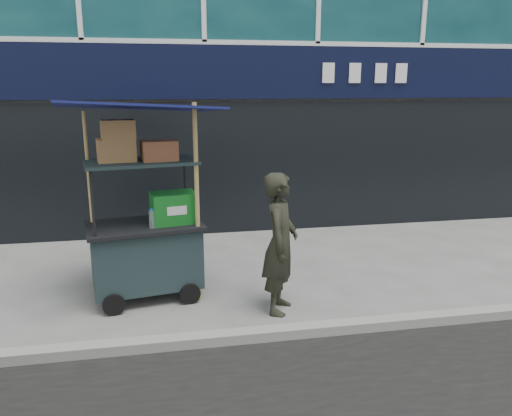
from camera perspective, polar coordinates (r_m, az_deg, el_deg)
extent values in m
plane|color=#62625D|center=(5.76, -1.71, -14.01)|extent=(80.00, 80.00, 0.00)
cube|color=gray|center=(5.56, -1.39, -14.42)|extent=(80.00, 0.18, 0.12)
cube|color=black|center=(8.93, -5.83, 15.16)|extent=(15.68, 0.06, 0.90)
cube|color=black|center=(9.09, -5.58, 4.38)|extent=(15.68, 0.04, 2.40)
cube|color=#182828|center=(6.59, -12.44, -5.42)|extent=(1.45, 0.99, 0.78)
cylinder|color=black|center=(6.32, -15.95, -10.61)|extent=(0.27, 0.10, 0.27)
cylinder|color=black|center=(6.44, -7.54, -9.70)|extent=(0.27, 0.10, 0.27)
cube|color=black|center=(6.46, -12.63, -1.98)|extent=(1.55, 1.10, 0.04)
cylinder|color=black|center=(6.00, -18.16, 0.31)|extent=(0.04, 0.04, 0.83)
cylinder|color=black|center=(6.16, -6.76, 1.26)|extent=(0.04, 0.04, 0.83)
cylinder|color=black|center=(6.65, -18.43, 1.58)|extent=(0.04, 0.04, 0.83)
cylinder|color=black|center=(6.79, -8.11, 2.41)|extent=(0.04, 0.04, 0.83)
cube|color=#182828|center=(6.29, -13.03, 5.13)|extent=(1.45, 0.99, 0.03)
cylinder|color=#9F8D47|center=(6.18, -6.73, 0.26)|extent=(0.06, 0.06, 2.50)
cylinder|color=#9F8D47|center=(6.68, -18.32, 0.19)|extent=(0.05, 0.05, 2.39)
cube|color=#0E0D4C|center=(6.23, -13.37, 11.19)|extent=(2.09, 1.63, 0.22)
cube|color=#0E5E1C|center=(6.41, -9.37, 0.05)|extent=(0.61, 0.48, 0.39)
cylinder|color=silver|center=(6.22, -11.80, -1.27)|extent=(0.08, 0.08, 0.22)
cylinder|color=blue|center=(6.19, -11.86, -0.18)|extent=(0.04, 0.04, 0.02)
cube|color=#93623E|center=(6.30, -15.69, 6.41)|extent=(0.49, 0.40, 0.28)
cube|color=olive|center=(6.25, -11.00, 6.47)|extent=(0.47, 0.38, 0.24)
cube|color=#93623E|center=(6.25, -15.51, 8.68)|extent=(0.43, 0.35, 0.22)
imported|color=black|center=(5.97, 2.78, -4.07)|extent=(0.62, 0.74, 1.72)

